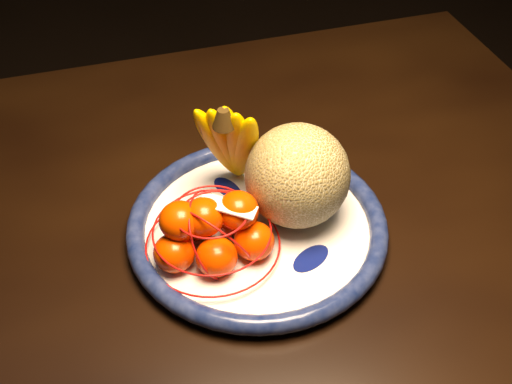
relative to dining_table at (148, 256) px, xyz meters
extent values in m
cube|color=black|center=(0.00, 0.00, 0.06)|extent=(1.55, 1.05, 0.04)
cylinder|color=black|center=(0.61, 0.45, -0.31)|extent=(0.06, 0.06, 0.69)
cylinder|color=white|center=(0.16, -0.05, 0.08)|extent=(0.33, 0.33, 0.01)
torus|color=#030E39|center=(0.16, -0.05, 0.10)|extent=(0.36, 0.36, 0.03)
cylinder|color=white|center=(0.16, -0.05, 0.08)|extent=(0.16, 0.16, 0.00)
ellipsoid|color=navy|center=(0.22, -0.12, 0.09)|extent=(0.13, 0.12, 0.00)
ellipsoid|color=navy|center=(0.13, 0.03, 0.09)|extent=(0.10, 0.12, 0.00)
ellipsoid|color=navy|center=(0.05, -0.05, 0.09)|extent=(0.11, 0.07, 0.00)
sphere|color=olive|center=(0.21, -0.04, 0.16)|extent=(0.14, 0.14, 0.14)
ellipsoid|color=#DBB000|center=(0.12, 0.04, 0.18)|extent=(0.10, 0.09, 0.17)
ellipsoid|color=#DBB000|center=(0.13, 0.03, 0.18)|extent=(0.09, 0.10, 0.17)
ellipsoid|color=#DBB000|center=(0.14, 0.03, 0.18)|extent=(0.07, 0.09, 0.17)
ellipsoid|color=#DBB000|center=(0.14, 0.03, 0.18)|extent=(0.05, 0.10, 0.17)
ellipsoid|color=#DBB000|center=(0.15, 0.02, 0.18)|extent=(0.05, 0.11, 0.17)
cone|color=black|center=(0.14, 0.03, 0.25)|extent=(0.03, 0.03, 0.03)
ellipsoid|color=#FF4000|center=(0.04, -0.10, 0.12)|extent=(0.05, 0.05, 0.05)
ellipsoid|color=#FF4000|center=(0.09, -0.12, 0.12)|extent=(0.05, 0.05, 0.05)
ellipsoid|color=#FF4000|center=(0.15, -0.10, 0.12)|extent=(0.05, 0.05, 0.05)
ellipsoid|color=#FF4000|center=(0.07, -0.05, 0.12)|extent=(0.05, 0.05, 0.05)
ellipsoid|color=#FF4000|center=(0.13, -0.06, 0.12)|extent=(0.05, 0.05, 0.05)
ellipsoid|color=#FF4000|center=(0.08, -0.09, 0.15)|extent=(0.05, 0.05, 0.05)
ellipsoid|color=#FF4000|center=(0.13, -0.08, 0.15)|extent=(0.05, 0.05, 0.05)
ellipsoid|color=#FF4000|center=(0.05, -0.09, 0.15)|extent=(0.05, 0.05, 0.05)
torus|color=#B40E0B|center=(0.09, -0.09, 0.10)|extent=(0.20, 0.20, 0.00)
torus|color=#B40E0B|center=(0.09, -0.09, 0.13)|extent=(0.17, 0.17, 0.00)
torus|color=#B40E0B|center=(0.09, -0.09, 0.16)|extent=(0.11, 0.11, 0.00)
torus|color=#B40E0B|center=(0.09, -0.09, 0.12)|extent=(0.13, 0.08, 0.11)
torus|color=#B40E0B|center=(0.09, -0.09, 0.12)|extent=(0.08, 0.13, 0.11)
torus|color=#B40E0B|center=(0.09, -0.09, 0.12)|extent=(0.12, 0.12, 0.11)
cube|color=white|center=(0.12, -0.09, 0.17)|extent=(0.08, 0.06, 0.01)
camera|label=1|loc=(0.05, -0.66, 0.73)|focal=45.00mm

